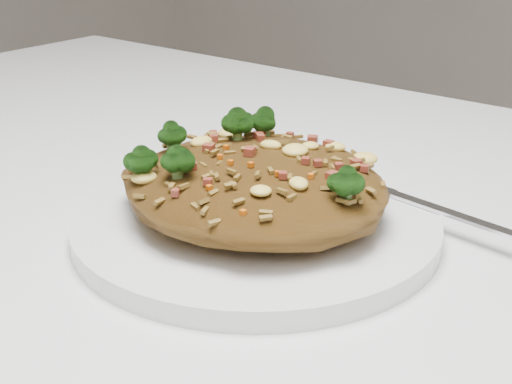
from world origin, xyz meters
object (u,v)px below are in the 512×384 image
fried_rice (255,175)px  fork (419,203)px  plate (256,222)px  dining_table (209,321)px

fried_rice → fork: bearing=44.4°
plate → fried_rice: fried_rice is taller
plate → fried_rice: size_ratio=1.34×
fork → fried_rice: bearing=-127.9°
dining_table → fork: (0.13, 0.08, 0.11)m
fried_rice → fork: fried_rice is taller
dining_table → fried_rice: bearing=-0.6°
fried_rice → plate: bearing=19.5°
dining_table → plate: (0.05, -0.00, 0.10)m
plate → dining_table: bearing=179.8°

